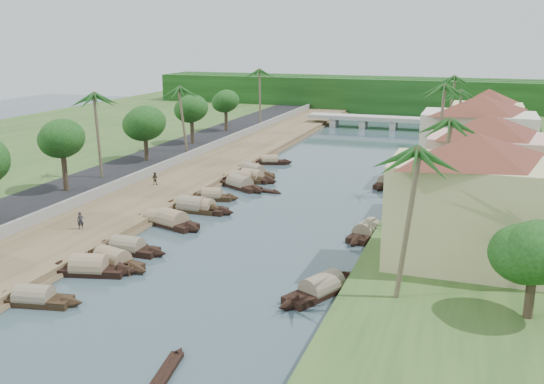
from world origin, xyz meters
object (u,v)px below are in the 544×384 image
(sampan_0, at_px, (34,299))
(sampan_1, at_px, (90,269))
(person_near, at_px, (80,221))
(bridge, at_px, (379,120))
(building_near, at_px, (471,199))

(sampan_0, distance_m, sampan_1, 6.03)
(person_near, bearing_deg, sampan_0, -100.42)
(person_near, bearing_deg, bridge, 44.97)
(bridge, bearing_deg, building_near, -75.61)
(building_near, xyz_separation_m, sampan_0, (-28.37, -14.88, -5.98))
(building_near, bearing_deg, sampan_1, -162.46)
(bridge, xyz_separation_m, person_near, (-15.09, -75.63, -0.11))
(sampan_0, bearing_deg, bridge, 73.38)
(building_near, relative_size, sampan_1, 1.81)
(sampan_1, height_order, person_near, person_near)
(building_near, bearing_deg, sampan_0, -152.32)
(building_near, distance_m, person_near, 34.45)
(bridge, distance_m, sampan_0, 89.38)
(building_near, height_order, sampan_0, building_near)
(bridge, xyz_separation_m, building_near, (18.99, -74.00, 4.66))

